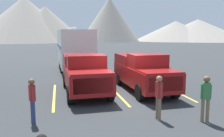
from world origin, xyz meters
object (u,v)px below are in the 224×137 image
pickup_truck_b (143,71)px  person_b (32,98)px  person_a (159,95)px  camper_trailer_a (74,47)px  pickup_truck_a (85,72)px  person_c (206,96)px

pickup_truck_b → person_b: 6.92m
person_a → person_b: (-4.59, 0.63, -0.02)m
person_b → person_a: bearing=-7.8°
camper_trailer_a → person_a: camper_trailer_a is taller
pickup_truck_a → person_c: (3.83, -5.44, -0.15)m
person_b → person_c: size_ratio=0.96×
camper_trailer_a → person_a: bearing=-80.2°
pickup_truck_b → person_b: (-5.62, -4.03, -0.17)m
camper_trailer_a → pickup_truck_b: bearing=-68.7°
person_b → person_c: bearing=-11.4°
pickup_truck_a → camper_trailer_a: (-0.02, 8.33, 0.88)m
camper_trailer_a → person_b: 12.79m
person_a → pickup_truck_b: bearing=77.5°
pickup_truck_a → person_c: pickup_truck_a is taller
pickup_truck_a → person_c: 6.65m
person_a → person_c: (1.57, -0.61, 0.02)m
pickup_truck_a → person_a: size_ratio=3.23×
person_b → person_c: 6.28m
camper_trailer_a → person_b: (-2.31, -12.53, -1.07)m
pickup_truck_a → camper_trailer_a: size_ratio=0.60×
person_c → person_a: bearing=158.8°
pickup_truck_a → person_c: bearing=-54.9°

